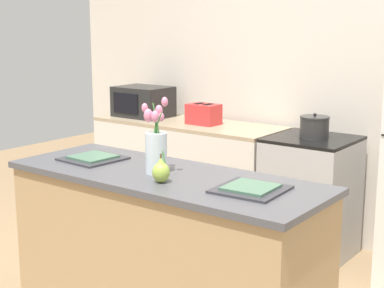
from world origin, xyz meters
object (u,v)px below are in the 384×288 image
plate_setting_right (251,188)px  stove_range (310,197)px  cooking_pot (314,127)px  toaster (203,114)px  flower_vase (156,147)px  pear_figurine (161,171)px  plate_setting_left (94,158)px  microwave (143,102)px

plate_setting_right → stove_range: bearing=105.4°
plate_setting_right → cooking_pot: bearing=105.1°
stove_range → plate_setting_right: bearing=-74.6°
toaster → cooking_pot: size_ratio=1.29×
flower_vase → toaster: flower_vase is taller
cooking_pot → toaster: bearing=-179.5°
pear_figurine → plate_setting_left: bearing=167.0°
cooking_pot → plate_setting_right: bearing=-74.9°
plate_setting_right → toaster: (-1.43, 1.58, 0.03)m
stove_range → flower_vase: 1.75m
plate_setting_right → cooking_pot: (-0.43, 1.59, 0.03)m
cooking_pot → flower_vase: bearing=-95.3°
plate_setting_right → microwave: size_ratio=0.69×
pear_figurine → microwave: 2.41m
stove_range → pear_figurine: size_ratio=6.25×
pear_figurine → toaster: bearing=119.7°
plate_setting_left → stove_range: bearing=68.1°
pear_figurine → plate_setting_right: bearing=18.7°
flower_vase → plate_setting_right: size_ratio=1.26×
pear_figurine → plate_setting_left: size_ratio=0.44×
flower_vase → toaster: (-0.85, 1.60, -0.10)m
toaster → flower_vase: bearing=-62.1°
plate_setting_left → toaster: toaster is taller
plate_setting_right → pear_figurine: bearing=-161.3°
pear_figurine → cooking_pot: pear_figurine is taller
stove_range → plate_setting_right: size_ratio=2.77×
pear_figurine → toaster: size_ratio=0.53×
stove_range → plate_setting_left: plate_setting_left is taller
pear_figurine → toaster: 1.99m
flower_vase → pear_figurine: 0.21m
stove_range → cooking_pot: bearing=-28.0°
flower_vase → microwave: size_ratio=0.87×
plate_setting_right → toaster: size_ratio=1.19×
pear_figurine → plate_setting_right: size_ratio=0.44×
flower_vase → cooking_pot: flower_vase is taller
microwave → toaster: bearing=-1.2°
pear_figurine → toaster: (-0.99, 1.73, -0.01)m
stove_range → plate_setting_right: (0.44, -1.59, 0.51)m
flower_vase → plate_setting_right: flower_vase is taller
plate_setting_right → toaster: bearing=132.1°
flower_vase → toaster: 1.81m
plate_setting_left → cooking_pot: bearing=67.7°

